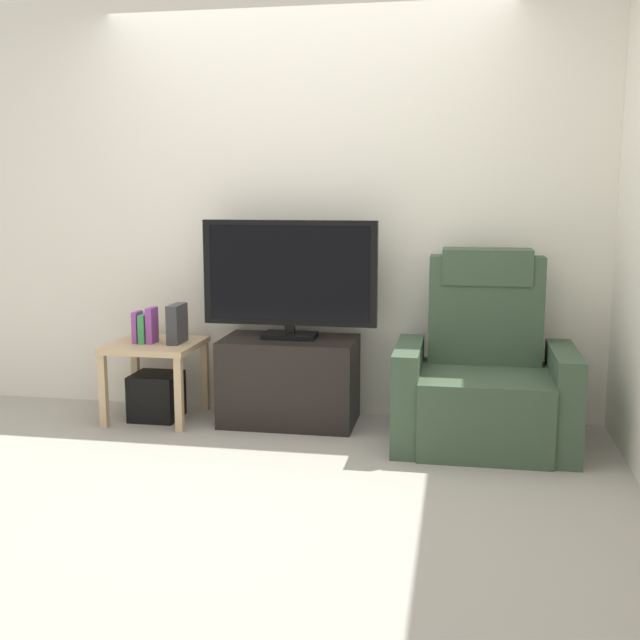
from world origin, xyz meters
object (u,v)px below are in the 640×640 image
at_px(side_table, 155,355).
at_px(game_console, 177,324).
at_px(book_rightmost, 152,325).
at_px(subwoofer_box, 157,396).
at_px(book_middle, 145,329).
at_px(television, 289,276).
at_px(recliner_armchair, 484,378).
at_px(tv_stand, 289,380).
at_px(book_leftmost, 138,327).

distance_m(side_table, game_console, 0.25).
relative_size(book_rightmost, game_console, 0.92).
bearing_deg(book_rightmost, subwoofer_box, 74.73).
height_order(subwoofer_box, book_rightmost, book_rightmost).
xyz_separation_m(book_middle, book_rightmost, (0.05, 0.00, 0.02)).
distance_m(television, recliner_armchair, 1.29).
distance_m(television, book_middle, 0.95).
xyz_separation_m(recliner_armchair, game_console, (-1.85, 0.13, 0.23)).
relative_size(tv_stand, book_leftmost, 4.20).
bearing_deg(television, tv_stand, -90.00).
relative_size(book_leftmost, book_rightmost, 0.88).
bearing_deg(side_table, book_leftmost, -168.69).
bearing_deg(game_console, tv_stand, 4.40).
height_order(tv_stand, recliner_armchair, recliner_armchair).
distance_m(tv_stand, book_rightmost, 0.91).
bearing_deg(book_middle, subwoofer_box, 20.72).
bearing_deg(recliner_armchair, tv_stand, -179.05).
distance_m(book_middle, game_console, 0.20).
distance_m(side_table, subwoofer_box, 0.26).
relative_size(recliner_armchair, side_table, 2.00).
height_order(subwoofer_box, book_middle, book_middle).
distance_m(television, book_leftmost, 0.99).
xyz_separation_m(television, book_rightmost, (-0.84, -0.10, -0.31)).
xyz_separation_m(tv_stand, recliner_armchair, (1.16, -0.18, 0.11)).
height_order(recliner_armchair, subwoofer_box, recliner_armchair).
relative_size(recliner_armchair, book_leftmost, 5.60).
relative_size(book_middle, book_rightmost, 0.81).
distance_m(tv_stand, television, 0.64).
relative_size(book_leftmost, game_console, 0.81).
distance_m(recliner_armchair, book_leftmost, 2.11).
bearing_deg(television, side_table, -174.39).
height_order(book_leftmost, game_console, game_console).
relative_size(television, subwoofer_box, 3.71).
xyz_separation_m(tv_stand, book_rightmost, (-0.84, -0.08, 0.33)).
bearing_deg(subwoofer_box, game_console, 3.95).
bearing_deg(book_middle, side_table, 20.72).
bearing_deg(subwoofer_box, book_leftmost, -168.69).
xyz_separation_m(side_table, book_rightmost, (-0.01, -0.02, 0.19)).
bearing_deg(book_middle, recliner_armchair, -2.70).
distance_m(subwoofer_box, book_leftmost, 0.45).
height_order(tv_stand, television, television).
xyz_separation_m(recliner_armchair, book_leftmost, (-2.09, 0.10, 0.21)).
height_order(television, recliner_armchair, television).
relative_size(subwoofer_box, game_console, 1.20).
xyz_separation_m(subwoofer_box, book_rightmost, (-0.01, -0.02, 0.45)).
xyz_separation_m(subwoofer_box, game_console, (0.15, 0.01, 0.46)).
xyz_separation_m(side_table, game_console, (0.14, 0.01, 0.20)).
distance_m(television, game_console, 0.76).
bearing_deg(subwoofer_box, book_rightmost, -105.27).
xyz_separation_m(tv_stand, book_leftmost, (-0.94, -0.08, 0.32)).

